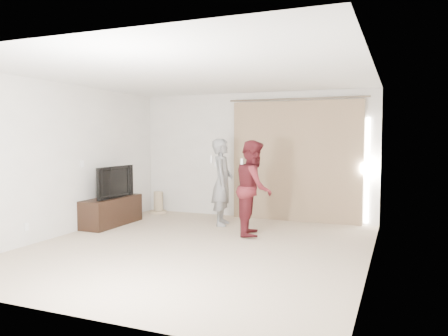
{
  "coord_description": "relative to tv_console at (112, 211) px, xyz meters",
  "views": [
    {
      "loc": [
        2.85,
        -5.91,
        1.67
      ],
      "look_at": [
        -0.04,
        1.2,
        1.14
      ],
      "focal_mm": 35.0,
      "sensor_mm": 36.0,
      "label": 1
    }
  ],
  "objects": [
    {
      "name": "person_man",
      "position": [
        1.96,
        0.81,
        0.56
      ],
      "size": [
        0.53,
        0.68,
        1.65
      ],
      "color": "gray",
      "rests_on": "ground"
    },
    {
      "name": "person_woman",
      "position": [
        2.78,
        0.24,
        0.55
      ],
      "size": [
        0.8,
        0.92,
        1.63
      ],
      "color": "#55171D",
      "rests_on": "ground"
    },
    {
      "name": "tv_console",
      "position": [
        0.0,
        0.0,
        0.0
      ],
      "size": [
        0.48,
        1.38,
        0.53
      ],
      "primitive_type": "cube",
      "color": "black",
      "rests_on": "ground"
    },
    {
      "name": "tv",
      "position": [
        0.0,
        0.0,
        0.57
      ],
      "size": [
        0.16,
        1.05,
        0.6
      ],
      "primitive_type": "imported",
      "rotation": [
        0.0,
        0.0,
        1.55
      ],
      "color": "black",
      "rests_on": "tv_console"
    },
    {
      "name": "wall_back",
      "position": [
        2.27,
        1.81,
        1.03
      ],
      "size": [
        5.0,
        0.04,
        2.6
      ],
      "primitive_type": "cube",
      "color": "beige",
      "rests_on": "ground"
    },
    {
      "name": "wall_left",
      "position": [
        -0.23,
        -0.94,
        1.03
      ],
      "size": [
        0.04,
        5.5,
        2.6
      ],
      "color": "beige",
      "rests_on": "ground"
    },
    {
      "name": "scratching_post",
      "position": [
        0.16,
        1.46,
        -0.07
      ],
      "size": [
        0.36,
        0.36,
        0.48
      ],
      "color": "tan",
      "rests_on": "ground"
    },
    {
      "name": "curtain",
      "position": [
        3.18,
        1.74,
        0.94
      ],
      "size": [
        2.8,
        0.11,
        2.46
      ],
      "color": "tan",
      "rests_on": "ground"
    },
    {
      "name": "ceiling",
      "position": [
        2.27,
        -0.94,
        2.33
      ],
      "size": [
        5.0,
        5.5,
        0.01
      ],
      "primitive_type": "cube",
      "color": "white",
      "rests_on": "wall_back"
    },
    {
      "name": "floor",
      "position": [
        2.27,
        -0.94,
        -0.27
      ],
      "size": [
        5.5,
        5.5,
        0.0
      ],
      "primitive_type": "plane",
      "color": "#BBA68C",
      "rests_on": "ground"
    }
  ]
}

